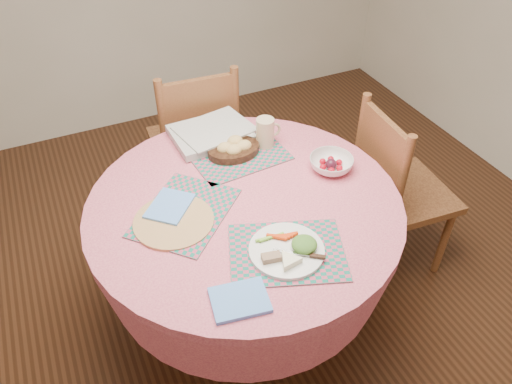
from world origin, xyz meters
TOP-DOWN VIEW (x-y plane):
  - ground at (0.00, 0.00)m, footprint 4.00×4.00m
  - dining_table at (0.00, 0.00)m, footprint 1.24×1.24m
  - chair_right at (0.82, 0.05)m, footprint 0.45×0.46m
  - chair_back at (0.07, 0.82)m, footprint 0.48×0.46m
  - placemat_front at (0.03, -0.31)m, footprint 0.48×0.42m
  - placemat_left at (-0.23, 0.03)m, footprint 0.50×0.49m
  - placemat_back at (0.10, 0.29)m, footprint 0.42×0.33m
  - wicker_trivet at (-0.29, 0.00)m, footprint 0.30×0.30m
  - napkin_near at (-0.21, -0.43)m, footprint 0.20×0.17m
  - napkin_far at (-0.28, 0.08)m, footprint 0.22×0.23m
  - dinner_plate at (0.03, -0.32)m, footprint 0.26×0.26m
  - bread_bowl at (0.08, 0.30)m, footprint 0.23×0.23m
  - latte_mug at (0.24, 0.31)m, footprint 0.12×0.08m
  - fruit_bowl at (0.41, 0.03)m, footprint 0.24×0.24m
  - newspaper_stack at (0.04, 0.47)m, footprint 0.38×0.31m

SIDE VIEW (x-z plane):
  - ground at x=0.00m, z-range 0.00..0.00m
  - chair_right at x=0.82m, z-range 0.02..0.96m
  - chair_back at x=0.07m, z-range 0.02..0.99m
  - dining_table at x=0.00m, z-range 0.18..0.93m
  - placemat_front at x=0.03m, z-range 0.75..0.76m
  - placemat_left at x=-0.23m, z-range 0.75..0.76m
  - placemat_back at x=0.10m, z-range 0.75..0.76m
  - wicker_trivet at x=-0.29m, z-range 0.75..0.76m
  - napkin_near at x=-0.21m, z-range 0.75..0.76m
  - napkin_far at x=-0.28m, z-range 0.76..0.77m
  - dinner_plate at x=0.03m, z-range 0.75..0.80m
  - newspaper_stack at x=0.04m, z-range 0.76..0.80m
  - fruit_bowl at x=0.41m, z-range 0.75..0.81m
  - bread_bowl at x=0.08m, z-range 0.75..0.82m
  - latte_mug at x=0.24m, z-range 0.76..0.89m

